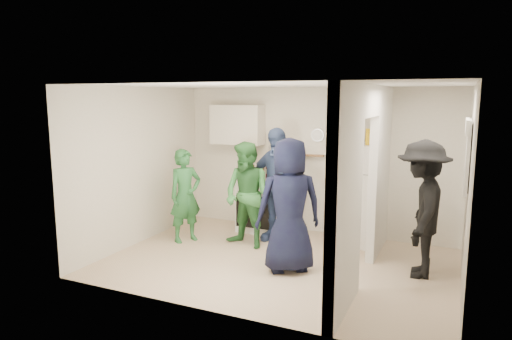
{
  "coord_description": "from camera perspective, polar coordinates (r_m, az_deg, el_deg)",
  "views": [
    {
      "loc": [
        2.28,
        -5.81,
        2.36
      ],
      "look_at": [
        -0.52,
        0.4,
        1.25
      ],
      "focal_mm": 32.0,
      "sensor_mm": 36.0,
      "label": 1
    }
  ],
  "objects": [
    {
      "name": "person_nook",
      "position": [
        6.34,
        20.02,
        -4.59
      ],
      "size": [
        0.72,
        1.2,
        1.81
      ],
      "primitive_type": "imported",
      "rotation": [
        0.0,
        0.0,
        -1.53
      ],
      "color": "black",
      "rests_on": "floor"
    },
    {
      "name": "blue_bowl",
      "position": [
        7.4,
        11.69,
        4.89
      ],
      "size": [
        0.24,
        0.24,
        0.11
      ],
      "primitive_type": "cylinder",
      "color": "navy",
      "rests_on": "wicker_basket"
    },
    {
      "name": "bottle_c",
      "position": [
        8.1,
        0.8,
        0.25
      ],
      "size": [
        0.06,
        0.06,
        0.32
      ],
      "primitive_type": "cylinder",
      "color": "silver",
      "rests_on": "stove"
    },
    {
      "name": "person_navy",
      "position": [
        6.13,
        4.17,
        -4.43
      ],
      "size": [
        1.06,
        0.98,
        1.83
      ],
      "primitive_type": "imported",
      "rotation": [
        0.0,
        0.0,
        -2.55
      ],
      "color": "black",
      "rests_on": "floor"
    },
    {
      "name": "yellow_cup_stack_stove",
      "position": [
        7.79,
        -0.7,
        -0.36
      ],
      "size": [
        0.09,
        0.09,
        0.25
      ],
      "primitive_type": "cylinder",
      "color": "#FFB115",
      "rests_on": "stove"
    },
    {
      "name": "upper_cabinet",
      "position": [
        8.22,
        -2.36,
        5.69
      ],
      "size": [
        0.95,
        0.34,
        0.7
      ],
      "primitive_type": "cube",
      "color": "silver",
      "rests_on": "wall_back"
    },
    {
      "name": "bottle_e",
      "position": [
        8.07,
        1.94,
        0.26
      ],
      "size": [
        0.06,
        0.06,
        0.33
      ],
      "primitive_type": "cylinder",
      "color": "silver",
      "rests_on": "stove"
    },
    {
      "name": "bottle_b",
      "position": [
        7.95,
        -0.7,
        -0.05
      ],
      "size": [
        0.07,
        0.07,
        0.28
      ],
      "primitive_type": "cylinder",
      "color": "#24531B",
      "rests_on": "stove"
    },
    {
      "name": "partition_header",
      "position": [
        5.91,
        13.91,
        8.4
      ],
      "size": [
        0.12,
        1.0,
        0.4
      ],
      "primitive_type": "cube",
      "color": "silver",
      "rests_on": "partition_pier_back"
    },
    {
      "name": "bottle_d",
      "position": [
        7.9,
        0.79,
        -0.1
      ],
      "size": [
        0.07,
        0.07,
        0.28
      ],
      "primitive_type": "cylinder",
      "color": "brown",
      "rests_on": "stove"
    },
    {
      "name": "floor",
      "position": [
        6.67,
        2.73,
        -11.47
      ],
      "size": [
        4.8,
        4.8,
        0.0
      ],
      "primitive_type": "plane",
      "color": "#CDB491",
      "rests_on": "ground"
    },
    {
      "name": "partition_pier_front",
      "position": [
        4.96,
        11.09,
        -3.87
      ],
      "size": [
        0.12,
        1.2,
        2.5
      ],
      "primitive_type": "cube",
      "color": "silver",
      "rests_on": "floor"
    },
    {
      "name": "wall_front",
      "position": [
        4.83,
        -4.63,
        -4.08
      ],
      "size": [
        4.8,
        0.0,
        4.8
      ],
      "primitive_type": "plane",
      "rotation": [
        -1.57,
        0.0,
        0.0
      ],
      "color": "silver",
      "rests_on": "floor"
    },
    {
      "name": "yellow_cup_stack_top",
      "position": [
        7.19,
        13.89,
        4.05
      ],
      "size": [
        0.09,
        0.09,
        0.25
      ],
      "primitive_type": "cylinder",
      "color": "gold",
      "rests_on": "fridge"
    },
    {
      "name": "wall_left",
      "position": [
        7.54,
        -14.39,
        0.5
      ],
      "size": [
        0.0,
        3.4,
        3.4
      ],
      "primitive_type": "plane",
      "rotation": [
        1.57,
        0.0,
        1.57
      ],
      "color": "silver",
      "rests_on": "floor"
    },
    {
      "name": "nook_valance",
      "position": [
        6.02,
        24.92,
        4.96
      ],
      "size": [
        0.04,
        0.82,
        0.18
      ],
      "primitive_type": "cube",
      "color": "white",
      "rests_on": "wall_right"
    },
    {
      "name": "wicker_basket",
      "position": [
        7.41,
        11.65,
        3.88
      ],
      "size": [
        0.35,
        0.25,
        0.15
      ],
      "primitive_type": "cube",
      "color": "brown",
      "rests_on": "fridge"
    },
    {
      "name": "wall_right",
      "position": [
        5.91,
        25.02,
        -2.45
      ],
      "size": [
        0.0,
        3.4,
        3.4
      ],
      "primitive_type": "plane",
      "rotation": [
        1.57,
        0.0,
        -1.57
      ],
      "color": "silver",
      "rests_on": "floor"
    },
    {
      "name": "bottle_a",
      "position": [
        8.18,
        -0.71,
        0.28
      ],
      "size": [
        0.07,
        0.07,
        0.3
      ],
      "primitive_type": "cylinder",
      "color": "brown",
      "rests_on": "stove"
    },
    {
      "name": "nook_window",
      "position": [
        6.05,
        25.07,
        1.63
      ],
      "size": [
        0.03,
        0.7,
        0.8
      ],
      "primitive_type": "cube",
      "color": "black",
      "rests_on": "wall_right"
    },
    {
      "name": "red_cup",
      "position": [
        7.68,
        1.67,
        -0.99
      ],
      "size": [
        0.09,
        0.09,
        0.12
      ],
      "primitive_type": "cylinder",
      "color": "red",
      "rests_on": "stove"
    },
    {
      "name": "wall_back",
      "position": [
        7.93,
        7.34,
        1.13
      ],
      "size": [
        4.8,
        0.0,
        4.8
      ],
      "primitive_type": "plane",
      "rotation": [
        1.57,
        0.0,
        0.0
      ],
      "color": "silver",
      "rests_on": "floor"
    },
    {
      "name": "nook_window_frame",
      "position": [
        6.05,
        24.93,
        1.64
      ],
      "size": [
        0.04,
        0.76,
        0.86
      ],
      "primitive_type": "cube",
      "color": "white",
      "rests_on": "wall_right"
    },
    {
      "name": "partition_pier_back",
      "position": [
        7.08,
        15.22,
        -0.09
      ],
      "size": [
        0.12,
        1.2,
        2.5
      ],
      "primitive_type": "cube",
      "color": "silver",
      "rests_on": "floor"
    },
    {
      "name": "person_green_left",
      "position": [
        7.5,
        -8.82,
        -3.19
      ],
      "size": [
        0.59,
        0.66,
        1.52
      ],
      "primitive_type": "imported",
      "rotation": [
        0.0,
        0.0,
        1.06
      ],
      "color": "#2A6A3A",
      "rests_on": "floor"
    },
    {
      "name": "bottle_i",
      "position": [
        7.99,
        1.46,
        0.05
      ],
      "size": [
        0.07,
        0.07,
        0.3
      ],
      "primitive_type": "cylinder",
      "color": "#56150E",
      "rests_on": "stove"
    },
    {
      "name": "spice_shelf",
      "position": [
        7.86,
        7.25,
        1.8
      ],
      "size": [
        0.35,
        0.08,
        0.03
      ],
      "primitive_type": "cube",
      "color": "olive",
      "rests_on": "wall_back"
    },
    {
      "name": "person_green_center",
      "position": [
        7.12,
        -1.09,
        -3.16
      ],
      "size": [
        0.94,
        0.81,
        1.66
      ],
      "primitive_type": "imported",
      "rotation": [
        0.0,
        0.0,
        -0.25
      ],
      "color": "#377E3C",
      "rests_on": "floor"
    },
    {
      "name": "bottle_h",
      "position": [
        7.95,
        -1.73,
        -0.1
      ],
      "size": [
        0.06,
        0.06,
        0.27
      ],
      "primitive_type": "cylinder",
      "color": "#9BA1A6",
      "rests_on": "stove"
    },
    {
      "name": "bottle_f",
      "position": [
        7.88,
        2.08,
        -0.16
      ],
      "size": [
        0.08,
        0.08,
        0.27
      ],
      "primitive_type": "cylinder",
      "color": "black",
      "rests_on": "stove"
    },
    {
      "name": "bottle_g",
      "position": [
        7.96,
        2.86,
        -0.07
      ],
      "size": [
        0.08,
        0.08,
        0.27
      ],
      "primitive_type": "cylinder",
      "color": "brown",
      "rests_on": "stove"
    },
    {
      "name": "wall_clock",
      "position": [
        7.84,
        7.72,
        4.35
      ],
      "size": [
        0.22,
        0.02,
        0.22
      ],
      "primitive_type": "cylinder",
      "rotation": [
        1.57,
        0.0,
        0.0
      ],
      "color": "white",
      "rests_on": "wall_back"
    },
    {
      "name": "bottle_j",
      "position": [
        7.72,
        2.42,
        -0.23
      ],
      "size": [
        0.07,
        0.07,
        0.31
      ],
      "primitive_type": "cylinder",
      "color": "#205E26",
      "rests_on": "stove"
    },
    {
      "name": "person_denim",
      "position": [
        7.42,
        2.53,
        -1.85
      ],
      "size": [
        1.17,
        0.72,
        1.86
      ],
      "primitive_type": "imported",
      "rotation": [
        0.0,
        0.0,
        -0.25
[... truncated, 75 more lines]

